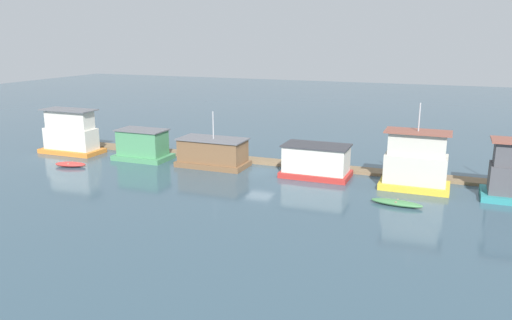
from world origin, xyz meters
The scene contains 10 objects.
ground_plane centered at (0.00, 0.00, 0.00)m, with size 200.00×200.00×0.00m, color #385160.
dock_walkway centered at (0.00, 3.46, 0.15)m, with size 59.60×1.96×0.30m, color #846B4C.
houseboat_orange centered at (-22.80, -0.32, 2.19)m, with size 7.00×3.39×4.98m.
houseboat_green centered at (-13.51, 0.04, 1.52)m, with size 5.88×3.62×3.27m.
houseboat_brown centered at (-5.18, 0.15, 1.40)m, with size 7.08×3.65×5.64m.
houseboat_red centered at (5.57, 0.29, 1.49)m, with size 6.38×3.70×3.07m.
houseboat_yellow centered at (14.53, -0.29, 2.31)m, with size 5.83×3.26×7.50m.
dinghy_red centered at (-18.58, -5.36, 0.25)m, with size 3.42×1.92×0.50m.
dinghy_green centered at (13.64, -5.42, 0.22)m, with size 4.11×1.45×0.45m.
mooring_post_near_right centered at (-17.83, 2.23, 0.78)m, with size 0.25×0.25×1.56m, color #846B4C.
Camera 1 is at (17.07, -43.98, 12.97)m, focal length 35.00 mm.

